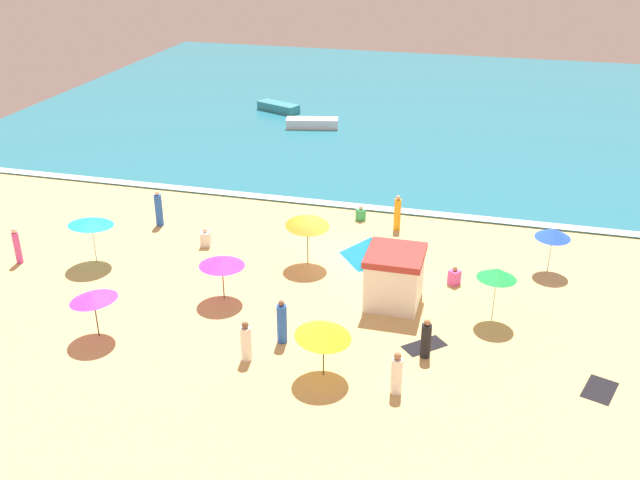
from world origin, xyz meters
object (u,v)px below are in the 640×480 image
Objects in this scene: beach_umbrella_0 at (91,222)px; beach_umbrella_6 at (497,274)px; beachgoer_3 at (361,214)px; beachgoer_6 at (246,342)px; beachgoer_2 at (17,246)px; beachgoer_8 at (206,238)px; beachgoer_4 at (454,277)px; small_boat_1 at (278,107)px; beach_umbrella_5 at (93,296)px; beach_tent at (371,249)px; beachgoer_10 at (282,323)px; beach_umbrella_1 at (222,261)px; beach_umbrella_2 at (323,331)px; beachgoer_1 at (397,214)px; beachgoer_0 at (426,340)px; small_boat_0 at (312,123)px; beach_umbrella_4 at (308,222)px; beachgoer_9 at (397,374)px; beachgoer_7 at (159,209)px; beach_umbrella_3 at (553,233)px; lifeguard_cabana at (394,277)px.

beach_umbrella_0 is 1.20× the size of beach_umbrella_6.
beachgoer_3 is 13.56m from beachgoer_6.
beachgoer_8 is at bearing 26.64° from beachgoer_2.
small_boat_1 is at bearing 122.98° from beachgoer_4.
beach_umbrella_5 is 15.58m from beach_umbrella_6.
beach_tent is 7.81m from beachgoer_10.
beachgoer_6 reaches higher than beachgoer_4.
beach_umbrella_1 is at bearing -76.78° from small_boat_1.
beach_umbrella_2 reaches higher than beachgoer_4.
beachgoer_1 is 13.24m from beachgoer_6.
beachgoer_0 is 0.90× the size of beachgoer_2.
beachgoer_3 reaches higher than small_boat_0.
beach_umbrella_4 is at bearing -69.26° from small_boat_1.
beach_umbrella_2 reaches higher than small_boat_1.
beachgoer_4 is at bearing 81.41° from beachgoer_9.
beachgoer_4 is 0.52× the size of beachgoer_6.
beachgoer_7 is 2.02× the size of beachgoer_8.
beach_umbrella_5 reaches higher than beach_tent.
beach_umbrella_3 is 0.78× the size of beach_tent.
small_boat_0 is 1.07× the size of small_boat_1.
small_boat_1 is at bearing 119.28° from beachgoer_3.
beachgoer_9 is at bearing -65.84° from small_boat_1.
beach_umbrella_1 is 0.97× the size of beach_tent.
beachgoer_0 is 12.58m from beachgoer_3.
beachgoer_6 is at bearing 176.01° from beach_umbrella_2.
beachgoer_4 is at bearing 48.27° from beachgoer_6.
beach_umbrella_5 is (-3.64, -3.93, -0.02)m from beach_umbrella_1.
beachgoer_0 is 16.99m from beachgoer_7.
beachgoer_7 reaches higher than beachgoer_3.
beachgoer_1 is at bearing 77.07° from beachgoer_10.
beach_umbrella_5 is 12.77m from beach_tent.
beachgoer_2 reaches higher than beach_tent.
beach_umbrella_1 is 1.49× the size of beachgoer_10.
beach_umbrella_5 is 2.58× the size of beachgoer_4.
beachgoer_1 reaches higher than beachgoer_8.
beach_umbrella_0 is 13.61m from beachgoer_3.
lifeguard_cabana is 8.62m from beachgoer_3.
beach_tent is at bearing 45.08° from beach_umbrella_5.
beachgoer_7 is at bearing 150.74° from beachgoer_0.
beach_umbrella_3 is at bearing 35.46° from lifeguard_cabana.
beach_tent is 3.50× the size of beachgoer_3.
beachgoer_1 reaches higher than beachgoer_2.
beach_umbrella_5 is at bearing 178.61° from beach_umbrella_2.
small_boat_0 is at bearing 119.03° from beachgoer_1.
beachgoer_7 reaches higher than beach_tent.
beachgoer_2 is 1.88× the size of beachgoer_8.
beachgoer_0 is at bearing -44.28° from beach_umbrella_4.
beachgoer_3 is at bearing 76.37° from beach_umbrella_4.
beach_umbrella_1 is at bearing -136.44° from beach_tent.
beachgoer_8 is at bearing -27.22° from beachgoer_7.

